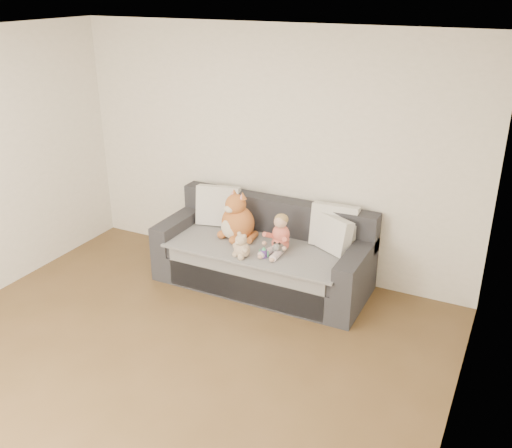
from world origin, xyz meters
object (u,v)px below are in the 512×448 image
Objects in this scene: sofa at (264,256)px; plush_cat at (237,220)px; teddy_bear at (241,247)px; sippy_cup at (264,252)px; toddler at (279,236)px.

plush_cat reaches higher than sofa.
plush_cat is 0.47m from teddy_bear.
plush_cat is at bearing 146.71° from sippy_cup.
teddy_bear is at bearing -97.00° from sofa.
toddler is 0.40m from teddy_bear.
sofa is 8.40× the size of teddy_bear.
sofa is 0.49m from teddy_bear.
plush_cat reaches higher than sippy_cup.
sippy_cup is (-0.07, -0.20, -0.11)m from toddler.
sofa is 0.42m from sippy_cup.
toddler is (0.22, -0.12, 0.33)m from sofa.
toddler is 3.56× the size of sippy_cup.
plush_cat is 0.56m from sippy_cup.
plush_cat reaches higher than toddler.
sippy_cup is (0.20, 0.09, -0.05)m from teddy_bear.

